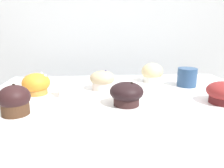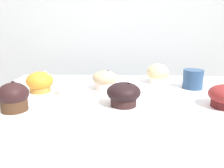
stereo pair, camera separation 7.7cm
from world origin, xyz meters
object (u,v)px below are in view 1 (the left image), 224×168
at_px(muffin_back_left, 15,100).
at_px(muffin_back_right, 36,84).
at_px(muffin_front_center, 102,80).
at_px(muffin_back_center, 224,93).
at_px(muffin_front_right, 126,94).
at_px(coffee_cup, 187,77).
at_px(muffin_front_left, 152,73).

xyz_separation_m(muffin_back_left, muffin_back_right, (0.01, 0.19, -0.00)).
height_order(muffin_front_center, muffin_back_right, same).
bearing_deg(muffin_front_center, muffin_back_left, -136.80).
xyz_separation_m(muffin_back_right, muffin_back_center, (0.63, -0.14, -0.00)).
bearing_deg(muffin_back_left, muffin_back_right, 87.17).
xyz_separation_m(muffin_back_right, muffin_front_right, (0.31, -0.14, -0.00)).
distance_m(muffin_front_right, coffee_cup, 0.35).
bearing_deg(muffin_back_left, muffin_front_right, 9.51).
height_order(muffin_front_left, muffin_front_right, muffin_front_left).
bearing_deg(coffee_cup, muffin_back_left, -156.52).
height_order(muffin_back_left, muffin_back_center, muffin_back_left).
bearing_deg(muffin_front_center, muffin_front_right, -69.06).
height_order(muffin_back_left, muffin_back_right, muffin_back_left).
bearing_deg(muffin_back_left, coffee_cup, 23.48).
xyz_separation_m(muffin_front_right, muffin_back_center, (0.32, -0.01, -0.00)).
bearing_deg(muffin_back_center, muffin_back_right, 167.27).
relative_size(muffin_front_center, muffin_back_left, 1.12).
xyz_separation_m(muffin_front_left, coffee_cup, (0.13, -0.08, 0.00)).
relative_size(muffin_back_right, muffin_back_center, 0.89).
bearing_deg(muffin_front_center, muffin_front_left, 25.65).
relative_size(muffin_back_left, muffin_back_right, 0.88).
distance_m(muffin_front_center, muffin_front_right, 0.20).
bearing_deg(muffin_front_right, muffin_front_center, 110.94).
xyz_separation_m(muffin_front_center, muffin_back_center, (0.39, -0.19, -0.00)).
relative_size(muffin_front_left, muffin_back_center, 0.84).
bearing_deg(muffin_front_right, muffin_back_center, -0.93).
bearing_deg(coffee_cup, muffin_front_right, -143.56).
xyz_separation_m(muffin_back_left, muffin_back_center, (0.64, 0.05, -0.01)).
relative_size(muffin_front_center, coffee_cup, 0.97).
bearing_deg(muffin_back_center, muffin_back_left, -175.64).
xyz_separation_m(muffin_back_left, muffin_front_left, (0.48, 0.35, -0.00)).
bearing_deg(muffin_back_right, muffin_front_center, 10.63).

